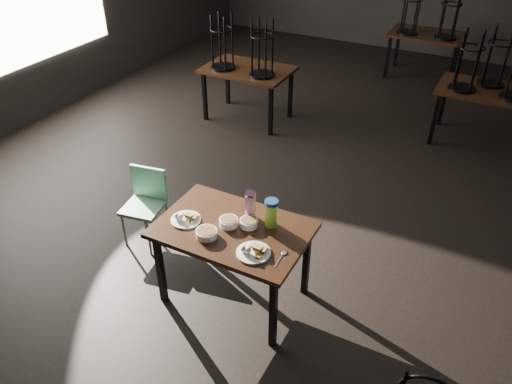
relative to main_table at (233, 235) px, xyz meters
The scene contains 13 objects.
main_table is the anchor object (origin of this frame).
plate_left 0.41m from the main_table, 166.16° to the right, with size 0.24×0.24×0.08m.
plate_right 0.36m from the main_table, 34.81° to the right, with size 0.26×0.26×0.08m.
bowl_near 0.12m from the main_table, 162.12° to the left, with size 0.15×0.15×0.06m.
bowl_far 0.17m from the main_table, 38.49° to the left, with size 0.15×0.15×0.06m.
bowl_big 0.25m from the main_table, 123.90° to the right, with size 0.17×0.17×0.06m.
juice_carton 0.28m from the main_table, 70.74° to the left, with size 0.08×0.08×0.27m.
water_bottle 0.37m from the main_table, 33.27° to the left, with size 0.14×0.14×0.24m.
spoon 0.51m from the main_table, 11.86° to the right, with size 0.04×0.20×0.01m.
school_chair 1.19m from the main_table, 165.10° to the left, with size 0.41×0.41×0.77m.
bg_table_left 3.50m from the main_table, 116.64° to the left, with size 1.20×0.80×1.48m.
bg_table_right 4.16m from the main_table, 69.41° to the left, with size 1.20×0.80×1.48m.
bg_table_far 5.93m from the main_table, 87.14° to the left, with size 1.20×0.80×1.48m.
Camera 1 is at (0.84, -3.92, 3.20)m, focal length 35.00 mm.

